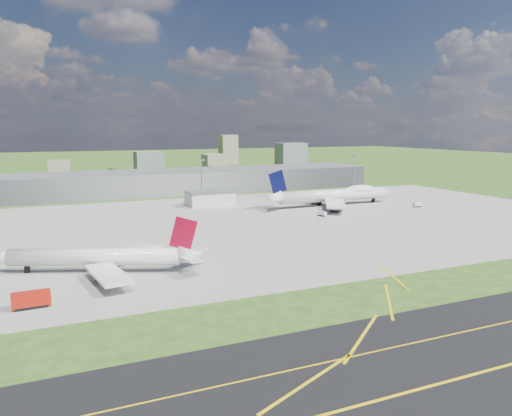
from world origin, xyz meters
name	(u,v)px	position (x,y,z in m)	size (l,w,h in m)	color
ground	(171,196)	(0.00, 150.00, 0.00)	(1400.00, 1400.00, 0.00)	#234A17
apron	(252,223)	(10.00, 40.00, 0.04)	(360.00, 190.00, 0.08)	gray
terminal	(165,182)	(0.00, 165.00, 7.50)	(300.00, 42.00, 15.00)	gray
ops_building	(210,199)	(10.00, 100.00, 4.00)	(26.00, 16.00, 8.00)	silver
mast_center	(202,173)	(10.00, 115.00, 17.71)	(3.50, 2.00, 25.90)	gray
mast_east	(354,167)	(120.00, 115.00, 17.71)	(3.50, 2.00, 25.90)	gray
airliner_red_twin	(102,258)	(-64.42, -15.32, 4.70)	(61.28, 46.29, 17.66)	white
airliner_blue_quad	(334,195)	(74.92, 70.13, 6.07)	(83.42, 65.64, 21.84)	white
fire_truck	(31,300)	(-84.71, -39.86, 1.99)	(9.24, 3.89, 3.99)	#AA170C
tug_yellow	(166,257)	(-42.73, -8.36, 0.98)	(4.45, 4.08, 1.91)	#C36E0B
van_white_near	(322,214)	(50.16, 42.65, 1.17)	(3.61, 4.84, 2.30)	silver
van_white_far	(417,205)	(114.84, 46.04, 1.26)	(5.03, 2.73, 2.50)	silver
bldg_cw	(59,168)	(-60.00, 340.00, 7.00)	(20.00, 18.00, 14.00)	gray
bldg_c	(149,163)	(20.00, 310.00, 11.00)	(26.00, 20.00, 22.00)	slate
bldg_ce	(214,161)	(100.00, 350.00, 8.00)	(22.00, 24.00, 16.00)	gray
bldg_e	(291,156)	(180.00, 320.00, 14.00)	(30.00, 22.00, 28.00)	slate
bldg_tall_e	(228,150)	(140.00, 410.00, 18.00)	(20.00, 18.00, 36.00)	gray
tree_c	(111,172)	(-20.00, 280.00, 5.84)	(8.10, 8.10, 9.90)	#382314
tree_e	(210,170)	(70.00, 275.00, 5.51)	(7.65, 7.65, 9.35)	#382314
tree_far_e	(290,167)	(160.00, 285.00, 4.53)	(6.30, 6.30, 7.70)	#382314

